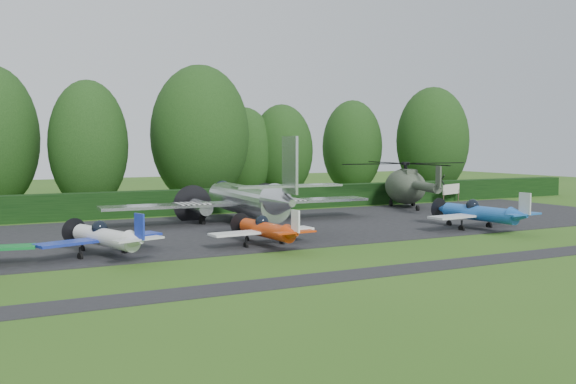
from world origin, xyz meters
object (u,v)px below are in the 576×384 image
helicopter (406,183)px  sign_board (451,190)px  light_plane_blue (479,213)px  light_plane_white (105,237)px  transport_plane (248,200)px  light_plane_orange (266,230)px

helicopter → sign_board: (7.30, 2.27, -1.00)m
light_plane_blue → light_plane_white: bearing=-176.6°
transport_plane → light_plane_blue: bearing=-40.2°
light_plane_orange → light_plane_white: bearing=179.3°
light_plane_blue → helicopter: 15.32m
light_plane_white → helicopter: helicopter is taller
transport_plane → light_plane_white: size_ratio=2.88×
helicopter → sign_board: 7.71m
light_plane_blue → helicopter: size_ratio=0.51×
sign_board → light_plane_orange: bearing=-129.3°
light_plane_blue → helicopter: helicopter is taller
light_plane_white → light_plane_blue: 24.26m
light_plane_orange → light_plane_blue: size_ratio=0.86×
transport_plane → light_plane_blue: size_ratio=2.64×
light_plane_orange → sign_board: 32.49m
transport_plane → helicopter: size_ratio=1.35×
transport_plane → helicopter: transport_plane is taller
light_plane_white → sign_board: (36.56, 15.84, 0.14)m
transport_plane → sign_board: size_ratio=6.36×
light_plane_orange → sign_board: bearing=35.1°
helicopter → light_plane_orange: bearing=-164.4°
helicopter → sign_board: size_ratio=4.71×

